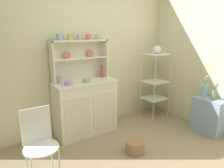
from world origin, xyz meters
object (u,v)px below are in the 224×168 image
bowl_mixing_large (69,83)px  porcelain_teapot (157,50)px  flower_vase (204,90)px  oil_bottle (214,95)px  wire_chair (39,140)px  utensil_jar (60,79)px  side_shelf_blue (208,116)px  hutch_cabinet (85,107)px  jam_bottle (102,73)px  cup_sky_0 (59,37)px  floor_basket (135,146)px  bakers_rack (156,78)px  hutch_shelf_unit (79,56)px

bowl_mixing_large → porcelain_teapot: (1.71, -0.05, 0.40)m
flower_vase → oil_bottle: 0.17m
wire_chair → utensil_jar: 1.11m
porcelain_teapot → side_shelf_blue: bearing=-77.9°
utensil_jar → oil_bottle: size_ratio=1.32×
hutch_cabinet → utensil_jar: bearing=167.9°
side_shelf_blue → jam_bottle: bearing=136.5°
cup_sky_0 → side_shelf_blue: bearing=-32.5°
floor_basket → flower_vase: 1.48m
jam_bottle → flower_vase: jam_bottle is taller
hutch_cabinet → flower_vase: flower_vase is taller
hutch_cabinet → wire_chair: (-0.93, -0.78, 0.07)m
bakers_rack → utensil_jar: (-1.79, 0.20, 0.16)m
oil_bottle → hutch_cabinet: bearing=144.5°
oil_bottle → bowl_mixing_large: bearing=150.4°
jam_bottle → floor_basket: bearing=-94.0°
utensil_jar → porcelain_teapot: 1.84m
bakers_rack → bowl_mixing_large: size_ratio=9.74×
side_shelf_blue → flower_vase: bearing=89.8°
hutch_shelf_unit → porcelain_teapot: hutch_shelf_unit is taller
bowl_mixing_large → flower_vase: bearing=-25.7°
hutch_cabinet → oil_bottle: 2.03m
jam_bottle → porcelain_teapot: size_ratio=0.85×
floor_basket → hutch_cabinet: bearing=108.2°
flower_vase → jam_bottle: bearing=139.5°
cup_sky_0 → hutch_cabinet: bearing=-21.1°
jam_bottle → flower_vase: bearing=-40.5°
bowl_mixing_large → oil_bottle: size_ratio=0.69×
hutch_cabinet → oil_bottle: bearing=-35.5°
side_shelf_blue → floor_basket: (-1.34, 0.22, -0.21)m
hutch_cabinet → oil_bottle: (1.64, -1.17, 0.21)m
hutch_cabinet → wire_chair: 1.22m
bowl_mixing_large → flower_vase: (1.93, -0.93, -0.20)m
bakers_rack → jam_bottle: (-1.06, 0.21, 0.18)m
utensil_jar → cup_sky_0: bearing=42.3°
hutch_cabinet → utensil_jar: utensil_jar is taller
wire_chair → jam_bottle: (1.29, 0.87, 0.43)m
hutch_shelf_unit → jam_bottle: bearing=-11.7°
hutch_shelf_unit → flower_vase: 2.08m
flower_vase → oil_bottle: bearing=-90.2°
utensil_jar → flower_vase: size_ratio=0.67×
hutch_cabinet → utensil_jar: (-0.37, 0.08, 0.48)m
bakers_rack → side_shelf_blue: bearing=-77.9°
floor_basket → porcelain_teapot: porcelain_teapot is taller
oil_bottle → utensil_jar: bearing=148.1°
cup_sky_0 → bakers_rack: bearing=-8.1°
wire_chair → utensil_jar: (0.56, 0.86, 0.41)m
wire_chair → oil_bottle: 2.60m
side_shelf_blue → jam_bottle: (-1.28, 1.21, 0.65)m
hutch_shelf_unit → floor_basket: (0.30, -1.06, -1.15)m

